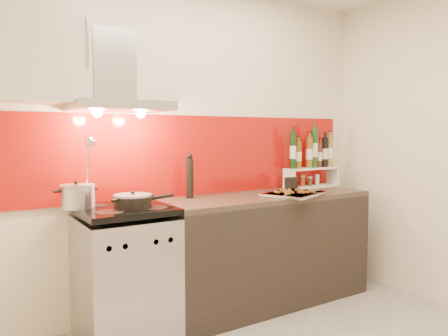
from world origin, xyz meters
TOP-DOWN VIEW (x-y plane):
  - back_wall at (0.00, 1.40)m, footprint 3.40×0.02m
  - backsplash at (0.05, 1.39)m, footprint 3.00×0.02m
  - range_stove at (-0.70, 1.10)m, footprint 0.60×0.60m
  - counter at (0.50, 1.10)m, footprint 1.80×0.60m
  - range_hood at (-0.70, 1.24)m, footprint 0.62×0.50m
  - upper_cabinet at (-1.25, 1.22)m, footprint 0.70×0.35m
  - stock_pot at (-0.98, 1.21)m, footprint 0.21×0.21m
  - saute_pan at (-0.66, 1.03)m, footprint 0.47×0.25m
  - utensil_jar at (-0.91, 1.19)m, footprint 0.10×0.15m
  - pepper_mill at (-0.11, 1.27)m, footprint 0.05×0.05m
  - step_shelf at (1.16, 1.26)m, footprint 0.56×0.15m
  - caddy_box at (0.85, 1.18)m, footprint 0.15×0.10m
  - baking_tray at (0.68, 0.95)m, footprint 0.61×0.54m

SIDE VIEW (x-z plane):
  - range_stove at x=-0.70m, z-range -0.01..0.90m
  - counter at x=0.50m, z-range 0.00..0.90m
  - baking_tray at x=0.68m, z-range 0.90..0.93m
  - saute_pan at x=-0.66m, z-range 0.90..1.01m
  - caddy_box at x=0.85m, z-range 0.90..1.02m
  - stock_pot at x=-0.98m, z-range 0.90..1.08m
  - utensil_jar at x=-0.91m, z-range 0.80..1.28m
  - pepper_mill at x=-0.11m, z-range 0.89..1.24m
  - step_shelf at x=1.16m, z-range 0.87..1.41m
  - backsplash at x=0.05m, z-range 0.90..1.54m
  - back_wall at x=0.00m, z-range 0.00..2.60m
  - range_hood at x=-0.70m, z-range 1.44..2.05m
  - upper_cabinet at x=-1.25m, z-range 1.59..2.31m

